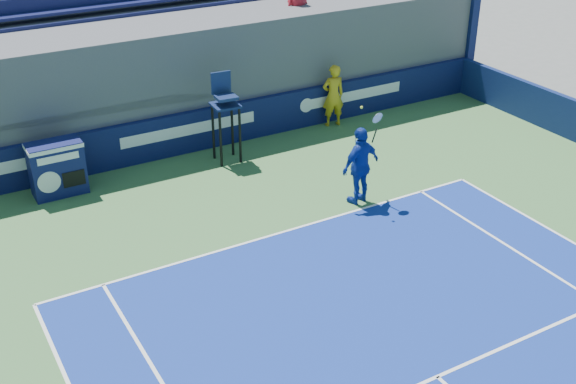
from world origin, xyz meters
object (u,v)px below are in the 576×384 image
ball_person (333,96)px  umpire_chair (225,108)px  match_clock (57,167)px  tennis_player (361,165)px

ball_person → umpire_chair: (-3.91, -0.68, 0.56)m
ball_person → match_clock: size_ratio=1.37×
ball_person → umpire_chair: bearing=20.3°
ball_person → match_clock: ball_person is taller
match_clock → tennis_player: tennis_player is taller
ball_person → tennis_player: (-2.14, -4.50, 0.03)m
umpire_chair → tennis_player: (1.77, -3.82, -0.53)m
match_clock → ball_person: bearing=2.7°
match_clock → umpire_chair: 4.59m
ball_person → tennis_player: size_ratio=0.74×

